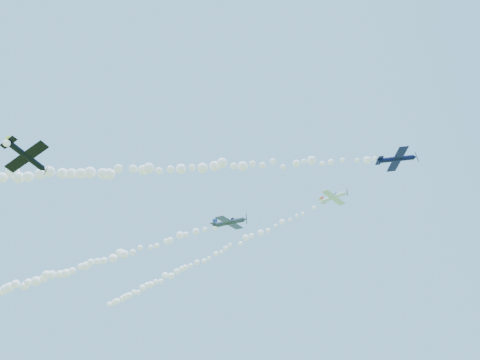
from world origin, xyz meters
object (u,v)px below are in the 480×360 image
at_px(plane_navy, 397,159).
at_px(plane_grey, 230,222).
at_px(plane_white, 334,197).
at_px(plane_black, 27,156).

distance_m(plane_navy, plane_grey, 32.59).
distance_m(plane_white, plane_navy, 20.68).
distance_m(plane_white, plane_grey, 23.51).
bearing_deg(plane_navy, plane_grey, 153.56).
relative_size(plane_grey, plane_black, 1.13).
relative_size(plane_navy, plane_grey, 0.91).
bearing_deg(plane_grey, plane_white, 34.18).
height_order(plane_white, plane_black, plane_white).
bearing_deg(plane_grey, plane_navy, -2.36).
distance_m(plane_grey, plane_black, 37.65).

